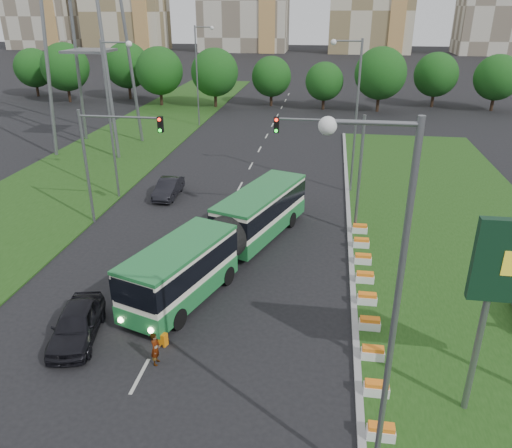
% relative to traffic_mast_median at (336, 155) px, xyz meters
% --- Properties ---
extents(ground, '(360.00, 360.00, 0.00)m').
position_rel_traffic_mast_median_xyz_m(ground, '(-4.78, -10.00, -5.35)').
color(ground, black).
rests_on(ground, ground).
extents(grass_median, '(14.00, 60.00, 0.15)m').
position_rel_traffic_mast_median_xyz_m(grass_median, '(8.22, -2.00, -5.27)').
color(grass_median, '#1D4213').
rests_on(grass_median, ground).
extents(median_kerb, '(0.30, 60.00, 0.18)m').
position_rel_traffic_mast_median_xyz_m(median_kerb, '(1.27, -2.00, -5.26)').
color(median_kerb, '#989898').
rests_on(median_kerb, ground).
extents(left_verge, '(12.00, 110.00, 0.10)m').
position_rel_traffic_mast_median_xyz_m(left_verge, '(-22.78, 15.00, -5.30)').
color(left_verge, '#1D4213').
rests_on(left_verge, ground).
extents(lane_markings, '(0.20, 100.00, 0.01)m').
position_rel_traffic_mast_median_xyz_m(lane_markings, '(-7.78, 10.00, -5.35)').
color(lane_markings, '#B2B3AC').
rests_on(lane_markings, ground).
extents(flower_planters, '(1.10, 18.10, 0.60)m').
position_rel_traffic_mast_median_xyz_m(flower_planters, '(1.92, -9.20, -4.90)').
color(flower_planters, white).
rests_on(flower_planters, grass_median).
extents(traffic_mast_median, '(5.76, 0.32, 8.00)m').
position_rel_traffic_mast_median_xyz_m(traffic_mast_median, '(0.00, 0.00, 0.00)').
color(traffic_mast_median, slate).
rests_on(traffic_mast_median, ground).
extents(traffic_mast_left, '(5.76, 0.32, 8.00)m').
position_rel_traffic_mast_median_xyz_m(traffic_mast_left, '(-15.16, -1.00, 0.00)').
color(traffic_mast_left, slate).
rests_on(traffic_mast_left, ground).
extents(street_lamps, '(36.00, 60.00, 12.00)m').
position_rel_traffic_mast_median_xyz_m(street_lamps, '(-7.78, 0.00, 0.65)').
color(street_lamps, slate).
rests_on(street_lamps, ground).
extents(tree_line, '(120.00, 8.00, 9.00)m').
position_rel_traffic_mast_median_xyz_m(tree_line, '(5.22, 45.00, -0.85)').
color(tree_line, '#154412').
rests_on(tree_line, ground).
extents(articulated_bus, '(2.67, 17.11, 2.82)m').
position_rel_traffic_mast_median_xyz_m(articulated_bus, '(-6.26, -5.43, -3.63)').
color(articulated_bus, white).
rests_on(articulated_bus, ground).
extents(car_left_near, '(2.83, 4.99, 1.60)m').
position_rel_traffic_mast_median_xyz_m(car_left_near, '(-11.52, -13.94, -4.55)').
color(car_left_near, black).
rests_on(car_left_near, ground).
extents(car_left_far, '(1.60, 4.44, 1.45)m').
position_rel_traffic_mast_median_xyz_m(car_left_far, '(-13.05, 4.77, -4.62)').
color(car_left_far, black).
rests_on(car_left_far, ground).
extents(pedestrian, '(0.38, 0.57, 1.55)m').
position_rel_traffic_mast_median_xyz_m(pedestrian, '(-7.34, -15.11, -4.58)').
color(pedestrian, gray).
rests_on(pedestrian, ground).
extents(shopping_trolley, '(0.36, 0.38, 0.62)m').
position_rel_traffic_mast_median_xyz_m(shopping_trolley, '(-7.45, -13.85, -5.04)').
color(shopping_trolley, orange).
rests_on(shopping_trolley, ground).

